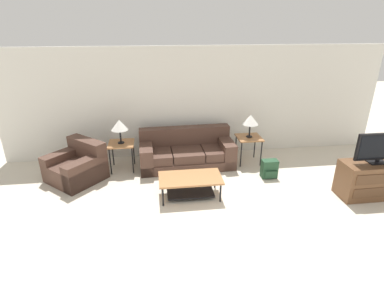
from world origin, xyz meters
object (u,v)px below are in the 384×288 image
side_table_left (121,146)px  table_lamp_right (250,120)px  armchair (77,167)px  television (381,147)px  couch (187,153)px  tv_console (373,179)px  coffee_table (190,182)px  side_table_right (249,140)px  table_lamp_left (119,125)px  backpack (269,169)px

side_table_left → table_lamp_right: table_lamp_right is taller
armchair → television: bearing=-13.7°
couch → table_lamp_right: size_ratio=4.06×
tv_console → couch: bearing=151.9°
armchair → television: television is taller
coffee_table → tv_console: (3.40, -0.40, 0.04)m
side_table_right → tv_console: (1.88, -1.72, -0.22)m
couch → armchair: 2.38m
table_lamp_left → table_lamp_right: 2.88m
armchair → tv_console: 5.83m
armchair → television: 5.88m
side_table_left → table_lamp_left: table_lamp_left is taller
couch → armchair: bearing=-170.4°
couch → side_table_left: bearing=-177.9°
table_lamp_left → backpack: 3.32m
armchair → backpack: armchair is taller
side_table_right → table_lamp_right: 0.47m
couch → television: television is taller
side_table_right → table_lamp_left: size_ratio=1.20×
side_table_right → table_lamp_left: bearing=180.0°
coffee_table → tv_console: tv_console is taller
table_lamp_left → table_lamp_right: bearing=0.0°
table_lamp_left → coffee_table: bearing=-44.2°
backpack → side_table_right: bearing=106.3°
side_table_right → backpack: side_table_right is taller
side_table_right → tv_console: tv_console is taller
couch → side_table_left: 1.47m
table_lamp_right → television: 2.55m
couch → tv_console: bearing=-28.1°
armchair → table_lamp_right: 3.88m
side_table_right → backpack: (0.23, -0.79, -0.38)m
television → backpack: bearing=150.5°
tv_console → backpack: size_ratio=3.11×
side_table_right → backpack: bearing=-73.7°
coffee_table → side_table_right: bearing=40.9°
table_lamp_left → couch: bearing=2.1°
side_table_left → tv_console: (4.76, -1.72, -0.22)m
side_table_left → table_lamp_left: (0.00, 0.00, 0.47)m
coffee_table → tv_console: bearing=-6.7°
armchair → table_lamp_right: (3.79, 0.34, 0.76)m
armchair → tv_console: bearing=-13.7°
armchair → side_table_left: 1.01m
side_table_left → tv_console: tv_console is taller
side_table_left → television: 5.08m
table_lamp_left → television: bearing=-19.9°
armchair → side_table_right: size_ratio=2.15×
couch → backpack: 1.88m
coffee_table → tv_console: size_ratio=0.95×
tv_console → backpack: tv_console is taller
table_lamp_right → side_table_right: bearing=0.0°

